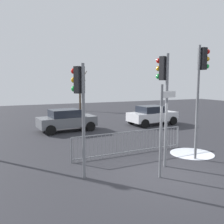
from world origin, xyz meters
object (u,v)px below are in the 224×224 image
at_px(car_grey_mid, 66,120).
at_px(traffic_light_mid_left, 201,77).
at_px(bare_tree_left, 80,92).
at_px(traffic_light_mid_right, 80,95).
at_px(traffic_light_foreground_left, 164,85).
at_px(car_white_trailing, 152,115).
at_px(direction_sign_post, 162,126).

bearing_deg(car_grey_mid, traffic_light_mid_left, -71.47).
relative_size(traffic_light_mid_left, bare_tree_left, 1.06).
height_order(traffic_light_mid_left, traffic_light_mid_right, traffic_light_mid_left).
bearing_deg(traffic_light_mid_left, traffic_light_foreground_left, -85.61).
xyz_separation_m(traffic_light_foreground_left, bare_tree_left, (2.35, 19.28, -1.10)).
bearing_deg(bare_tree_left, traffic_light_mid_left, -91.27).
bearing_deg(car_white_trailing, traffic_light_mid_right, -140.81).
distance_m(car_grey_mid, bare_tree_left, 11.72).
xyz_separation_m(direction_sign_post, car_white_trailing, (5.54, 9.17, -1.04)).
bearing_deg(car_grey_mid, car_white_trailing, -7.89).
bearing_deg(traffic_light_mid_left, bare_tree_left, -179.71).
xyz_separation_m(traffic_light_mid_left, traffic_light_mid_right, (-5.21, 0.06, -0.64)).
bearing_deg(traffic_light_mid_left, traffic_light_mid_right, -89.05).
height_order(car_white_trailing, bare_tree_left, bare_tree_left).
distance_m(traffic_light_foreground_left, car_white_trailing, 9.78).
bearing_deg(bare_tree_left, traffic_light_mid_right, -106.43).
height_order(traffic_light_mid_right, car_white_trailing, traffic_light_mid_right).
bearing_deg(traffic_light_foreground_left, bare_tree_left, 64.78).
xyz_separation_m(car_grey_mid, bare_tree_left, (4.19, 10.87, 1.34)).
height_order(traffic_light_mid_left, car_grey_mid, traffic_light_mid_left).
relative_size(traffic_light_mid_left, car_white_trailing, 1.22).
bearing_deg(traffic_light_foreground_left, traffic_light_mid_right, 159.10).
height_order(traffic_light_mid_right, bare_tree_left, bare_tree_left).
bearing_deg(direction_sign_post, car_white_trailing, 42.08).
height_order(traffic_light_foreground_left, traffic_light_mid_left, traffic_light_mid_left).
bearing_deg(direction_sign_post, bare_tree_left, 64.55).
xyz_separation_m(traffic_light_mid_left, bare_tree_left, (0.42, 19.18, -1.41)).
relative_size(car_grey_mid, bare_tree_left, 0.87).
relative_size(traffic_light_foreground_left, bare_tree_left, 0.96).
bearing_deg(traffic_light_mid_left, car_grey_mid, -154.11).
distance_m(direction_sign_post, bare_tree_left, 20.51).
relative_size(traffic_light_foreground_left, car_grey_mid, 1.11).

